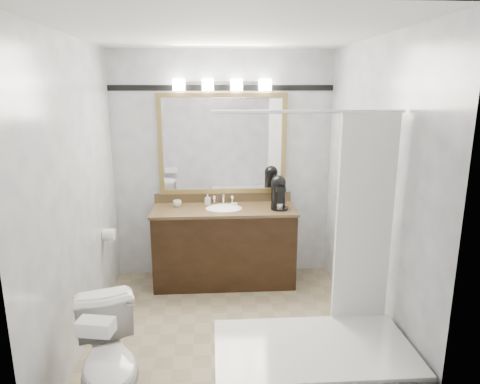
# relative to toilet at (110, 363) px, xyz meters

# --- Properties ---
(room) EXTENTS (2.42, 2.62, 2.52)m
(room) POSITION_rel_toilet_xyz_m (0.81, 0.89, 0.89)
(room) COLOR #9C8C6A
(room) RESTS_ON ground
(vanity) EXTENTS (1.53, 0.58, 0.97)m
(vanity) POSITION_rel_toilet_xyz_m (0.81, 1.90, 0.08)
(vanity) COLOR black
(vanity) RESTS_ON ground
(mirror) EXTENTS (1.40, 0.04, 1.10)m
(mirror) POSITION_rel_toilet_xyz_m (0.81, 2.17, 1.14)
(mirror) COLOR #A18848
(mirror) RESTS_ON room
(vanity_light_bar) EXTENTS (1.02, 0.14, 0.12)m
(vanity_light_bar) POSITION_rel_toilet_xyz_m (0.81, 2.12, 1.77)
(vanity_light_bar) COLOR silver
(vanity_light_bar) RESTS_ON room
(accent_stripe) EXTENTS (2.40, 0.01, 0.06)m
(accent_stripe) POSITION_rel_toilet_xyz_m (0.81, 2.18, 1.74)
(accent_stripe) COLOR black
(accent_stripe) RESTS_ON room
(bathtub) EXTENTS (1.30, 0.75, 1.96)m
(bathtub) POSITION_rel_toilet_xyz_m (1.36, -0.01, -0.08)
(bathtub) COLOR white
(bathtub) RESTS_ON ground
(tp_roll) EXTENTS (0.11, 0.12, 0.12)m
(tp_roll) POSITION_rel_toilet_xyz_m (-0.33, 1.55, 0.34)
(tp_roll) COLOR white
(tp_roll) RESTS_ON room
(toilet) EXTENTS (0.60, 0.80, 0.72)m
(toilet) POSITION_rel_toilet_xyz_m (0.00, 0.00, 0.00)
(toilet) COLOR white
(toilet) RESTS_ON ground
(tissue_box) EXTENTS (0.23, 0.15, 0.09)m
(tissue_box) POSITION_rel_toilet_xyz_m (0.00, -0.23, 0.40)
(tissue_box) COLOR white
(tissue_box) RESTS_ON toilet
(coffee_maker) EXTENTS (0.18, 0.23, 0.35)m
(coffee_maker) POSITION_rel_toilet_xyz_m (1.39, 1.87, 0.67)
(coffee_maker) COLOR black
(coffee_maker) RESTS_ON vanity
(cup_left) EXTENTS (0.11, 0.11, 0.07)m
(cup_left) POSITION_rel_toilet_xyz_m (0.30, 1.99, 0.52)
(cup_left) COLOR white
(cup_left) RESTS_ON vanity
(soap_bottle_a) EXTENTS (0.07, 0.07, 0.11)m
(soap_bottle_a) POSITION_rel_toilet_xyz_m (0.63, 2.07, 0.54)
(soap_bottle_a) COLOR white
(soap_bottle_a) RESTS_ON vanity
(soap_bar) EXTENTS (0.07, 0.05, 0.02)m
(soap_bar) POSITION_rel_toilet_xyz_m (0.92, 2.02, 0.50)
(soap_bar) COLOR beige
(soap_bar) RESTS_ON vanity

